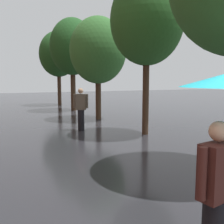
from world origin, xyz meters
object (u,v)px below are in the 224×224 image
street_tree_1 (147,21)px  street_tree_4 (59,54)px  street_tree_3 (72,47)px  street_tree_2 (98,51)px  pedestrian_walking_midground (81,108)px

street_tree_1 → street_tree_4: street_tree_4 is taller
street_tree_3 → street_tree_4: 3.95m
street_tree_1 → street_tree_2: size_ratio=1.11×
pedestrian_walking_midground → street_tree_1: bearing=-41.6°
street_tree_2 → street_tree_4: size_ratio=0.89×
street_tree_2 → street_tree_3: street_tree_3 is taller
street_tree_3 → street_tree_4: (0.07, 3.95, -0.11)m
street_tree_2 → street_tree_3: bearing=90.9°
pedestrian_walking_midground → street_tree_3: bearing=75.6°
street_tree_4 → pedestrian_walking_midground: street_tree_4 is taller
street_tree_3 → pedestrian_walking_midground: size_ratio=3.50×
street_tree_1 → street_tree_4: 12.32m
street_tree_4 → pedestrian_walking_midground: bearing=-99.5°
street_tree_2 → pedestrian_walking_midground: size_ratio=3.03×
pedestrian_walking_midground → street_tree_2: bearing=54.7°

